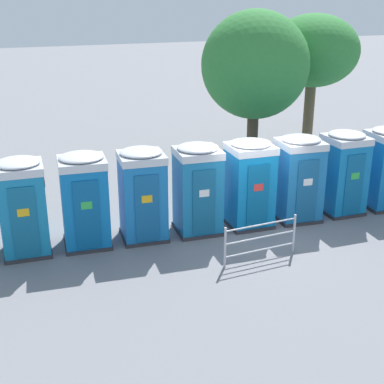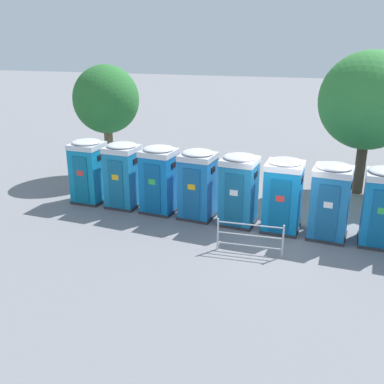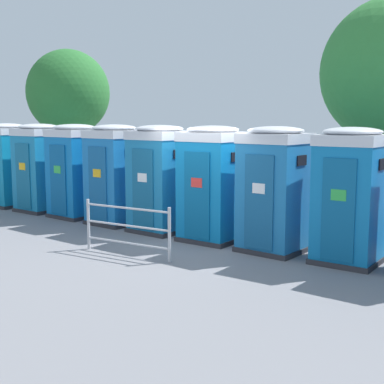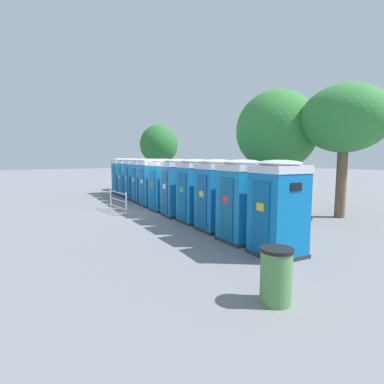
{
  "view_description": "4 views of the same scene",
  "coord_description": "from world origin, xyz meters",
  "px_view_note": "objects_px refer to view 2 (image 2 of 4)",
  "views": [
    {
      "loc": [
        -6.89,
        -12.24,
        6.33
      ],
      "look_at": [
        -1.66,
        0.58,
        1.19
      ],
      "focal_mm": 50.0,
      "sensor_mm": 36.0,
      "label": 1
    },
    {
      "loc": [
        1.19,
        -14.1,
        6.38
      ],
      "look_at": [
        -3.26,
        0.71,
        0.95
      ],
      "focal_mm": 42.0,
      "sensor_mm": 36.0,
      "label": 2
    },
    {
      "loc": [
        5.95,
        -9.63,
        2.7
      ],
      "look_at": [
        -0.55,
        0.48,
        1.03
      ],
      "focal_mm": 50.0,
      "sensor_mm": 36.0,
      "label": 3
    },
    {
      "loc": [
        13.0,
        -6.38,
        2.6
      ],
      "look_at": [
        2.95,
        0.18,
        1.21
      ],
      "focal_mm": 28.0,
      "sensor_mm": 36.0,
      "label": 4
    }
  ],
  "objects_px": {
    "portapotty_3": "(198,184)",
    "street_tree_2": "(106,100)",
    "portapotty_1": "(123,175)",
    "event_barrier": "(250,236)",
    "portapotty_2": "(159,179)",
    "street_tree_0": "(369,101)",
    "portapotty_0": "(89,171)",
    "portapotty_4": "(239,189)",
    "portapotty_7": "(381,207)",
    "portapotty_6": "(330,201)",
    "portapotty_5": "(283,195)"
  },
  "relations": [
    {
      "from": "portapotty_0",
      "to": "portapotty_1",
      "type": "bearing_deg",
      "value": -3.61
    },
    {
      "from": "street_tree_0",
      "to": "portapotty_4",
      "type": "bearing_deg",
      "value": -131.91
    },
    {
      "from": "portapotty_6",
      "to": "portapotty_7",
      "type": "bearing_deg",
      "value": -2.19
    },
    {
      "from": "portapotty_1",
      "to": "portapotty_4",
      "type": "bearing_deg",
      "value": -5.31
    },
    {
      "from": "street_tree_2",
      "to": "event_barrier",
      "type": "xyz_separation_m",
      "value": [
        7.76,
        -6.15,
        -3.01
      ]
    },
    {
      "from": "portapotty_7",
      "to": "portapotty_0",
      "type": "bearing_deg",
      "value": 175.4
    },
    {
      "from": "portapotty_4",
      "to": "street_tree_0",
      "type": "distance_m",
      "value": 6.87
    },
    {
      "from": "portapotty_1",
      "to": "portapotty_6",
      "type": "bearing_deg",
      "value": -5.28
    },
    {
      "from": "portapotty_6",
      "to": "portapotty_1",
      "type": "bearing_deg",
      "value": 174.72
    },
    {
      "from": "portapotty_1",
      "to": "portapotty_7",
      "type": "distance_m",
      "value": 9.27
    },
    {
      "from": "portapotty_3",
      "to": "event_barrier",
      "type": "distance_m",
      "value": 3.39
    },
    {
      "from": "portapotty_0",
      "to": "portapotty_1",
      "type": "xyz_separation_m",
      "value": [
        1.54,
        -0.1,
        0.0
      ]
    },
    {
      "from": "portapotty_1",
      "to": "portapotty_7",
      "type": "relative_size",
      "value": 1.0
    },
    {
      "from": "portapotty_3",
      "to": "portapotty_0",
      "type": "bearing_deg",
      "value": 175.56
    },
    {
      "from": "street_tree_0",
      "to": "event_barrier",
      "type": "height_order",
      "value": "street_tree_0"
    },
    {
      "from": "portapotty_1",
      "to": "portapotty_3",
      "type": "distance_m",
      "value": 3.09
    },
    {
      "from": "portapotty_0",
      "to": "street_tree_0",
      "type": "xyz_separation_m",
      "value": [
        10.4,
        4.21,
        2.59
      ]
    },
    {
      "from": "portapotty_3",
      "to": "street_tree_2",
      "type": "height_order",
      "value": "street_tree_2"
    },
    {
      "from": "portapotty_0",
      "to": "portapotty_5",
      "type": "bearing_deg",
      "value": -4.96
    },
    {
      "from": "portapotty_4",
      "to": "portapotty_7",
      "type": "height_order",
      "value": "same"
    },
    {
      "from": "portapotty_2",
      "to": "event_barrier",
      "type": "height_order",
      "value": "portapotty_2"
    },
    {
      "from": "portapotty_3",
      "to": "street_tree_0",
      "type": "bearing_deg",
      "value": 38.28
    },
    {
      "from": "portapotty_0",
      "to": "portapotty_7",
      "type": "bearing_deg",
      "value": -4.6
    },
    {
      "from": "event_barrier",
      "to": "portapotty_2",
      "type": "bearing_deg",
      "value": 147.13
    },
    {
      "from": "portapotty_0",
      "to": "portapotty_4",
      "type": "xyz_separation_m",
      "value": [
        6.15,
        -0.53,
        -0.0
      ]
    },
    {
      "from": "event_barrier",
      "to": "portapotty_3",
      "type": "bearing_deg",
      "value": 134.72
    },
    {
      "from": "portapotty_2",
      "to": "street_tree_2",
      "type": "distance_m",
      "value": 5.81
    },
    {
      "from": "portapotty_2",
      "to": "portapotty_5",
      "type": "bearing_deg",
      "value": -5.61
    },
    {
      "from": "portapotty_2",
      "to": "event_barrier",
      "type": "distance_m",
      "value": 4.66
    },
    {
      "from": "portapotty_3",
      "to": "portapotty_7",
      "type": "height_order",
      "value": "same"
    },
    {
      "from": "portapotty_5",
      "to": "portapotty_7",
      "type": "distance_m",
      "value": 3.09
    },
    {
      "from": "portapotty_0",
      "to": "portapotty_6",
      "type": "height_order",
      "value": "same"
    },
    {
      "from": "portapotty_5",
      "to": "event_barrier",
      "type": "height_order",
      "value": "portapotty_5"
    },
    {
      "from": "portapotty_2",
      "to": "portapotty_6",
      "type": "relative_size",
      "value": 1.0
    },
    {
      "from": "portapotty_1",
      "to": "street_tree_0",
      "type": "height_order",
      "value": "street_tree_0"
    },
    {
      "from": "portapotty_1",
      "to": "street_tree_2",
      "type": "distance_m",
      "value": 4.82
    },
    {
      "from": "portapotty_4",
      "to": "portapotty_0",
      "type": "bearing_deg",
      "value": 175.11
    },
    {
      "from": "portapotty_6",
      "to": "street_tree_2",
      "type": "relative_size",
      "value": 0.49
    },
    {
      "from": "portapotty_1",
      "to": "portapotty_3",
      "type": "relative_size",
      "value": 1.0
    },
    {
      "from": "street_tree_2",
      "to": "portapotty_0",
      "type": "bearing_deg",
      "value": -76.74
    },
    {
      "from": "street_tree_2",
      "to": "portapotty_7",
      "type": "bearing_deg",
      "value": -20.36
    },
    {
      "from": "portapotty_1",
      "to": "street_tree_0",
      "type": "distance_m",
      "value": 10.19
    },
    {
      "from": "portapotty_3",
      "to": "portapotty_7",
      "type": "xyz_separation_m",
      "value": [
        6.16,
        -0.51,
        0.0
      ]
    },
    {
      "from": "portapotty_1",
      "to": "portapotty_5",
      "type": "height_order",
      "value": "same"
    },
    {
      "from": "portapotty_0",
      "to": "portapotty_2",
      "type": "distance_m",
      "value": 3.09
    },
    {
      "from": "event_barrier",
      "to": "portapotty_1",
      "type": "bearing_deg",
      "value": 154.18
    },
    {
      "from": "portapotty_3",
      "to": "portapotty_6",
      "type": "relative_size",
      "value": 1.0
    },
    {
      "from": "event_barrier",
      "to": "portapotty_6",
      "type": "bearing_deg",
      "value": 39.94
    },
    {
      "from": "portapotty_1",
      "to": "portapotty_3",
      "type": "height_order",
      "value": "same"
    },
    {
      "from": "portapotty_1",
      "to": "portapotty_7",
      "type": "height_order",
      "value": "same"
    }
  ]
}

